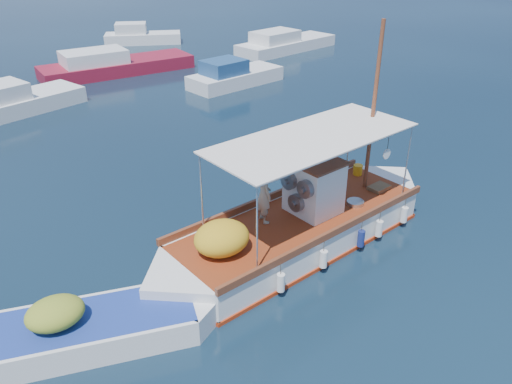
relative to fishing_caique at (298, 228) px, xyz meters
name	(u,v)px	position (x,y,z in m)	size (l,w,h in m)	color
ground	(285,236)	(-0.10, 0.53, -0.55)	(160.00, 160.00, 0.00)	black
fishing_caique	(298,228)	(0.00, 0.00, 0.00)	(10.17, 4.27, 6.33)	white
dinghy	(94,330)	(-6.16, -1.12, -0.24)	(5.98, 2.54, 1.49)	white
bg_boat_nw	(15,103)	(-6.15, 16.87, -0.06)	(6.74, 4.61, 1.80)	silver
bg_boat_n	(113,66)	(0.12, 22.11, -0.06)	(9.74, 3.58, 1.80)	maroon
bg_boat_ne	(233,77)	(5.73, 16.08, -0.06)	(6.18, 3.56, 1.80)	silver
bg_boat_e	(284,44)	(13.21, 22.64, -0.06)	(8.85, 4.74, 1.80)	silver
bg_boat_far_n	(141,37)	(4.48, 30.57, -0.06)	(6.27, 3.86, 1.80)	silver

